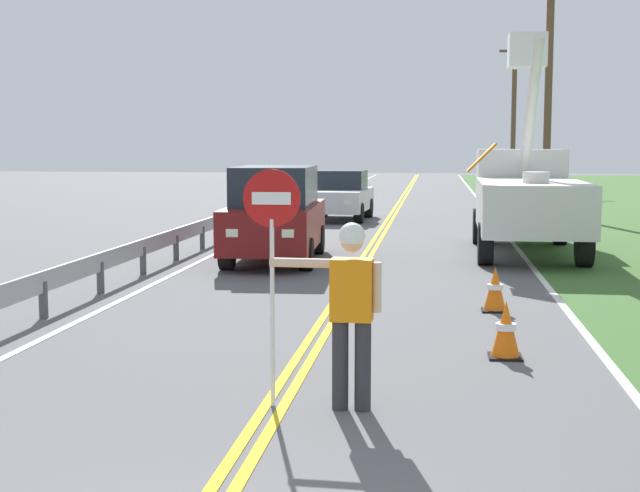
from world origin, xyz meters
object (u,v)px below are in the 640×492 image
(stop_sign_paddle, at_px, (272,234))
(utility_pole_far, at_px, (514,112))
(oncoming_sedan_second, at_px, (341,196))
(oncoming_suv_nearest, at_px, (275,214))
(traffic_cone_lead, at_px, (506,331))
(utility_bucket_truck, at_px, (526,194))
(traffic_cone_mid, at_px, (495,290))
(flagger_worker, at_px, (351,304))
(utility_pole_mid, at_px, (548,93))

(stop_sign_paddle, bearing_deg, utility_pole_far, 82.33)
(oncoming_sedan_second, bearing_deg, oncoming_suv_nearest, -91.33)
(oncoming_suv_nearest, distance_m, traffic_cone_lead, 9.65)
(stop_sign_paddle, distance_m, oncoming_suv_nearest, 11.10)
(utility_bucket_truck, relative_size, traffic_cone_mid, 9.78)
(utility_bucket_truck, xyz_separation_m, traffic_cone_mid, (-1.22, -8.01, -1.07))
(flagger_worker, height_order, traffic_cone_lead, flagger_worker)
(flagger_worker, bearing_deg, stop_sign_paddle, 177.95)
(oncoming_suv_nearest, bearing_deg, flagger_worker, -76.14)
(stop_sign_paddle, bearing_deg, oncoming_sedan_second, 94.31)
(oncoming_suv_nearest, height_order, traffic_cone_mid, oncoming_suv_nearest)
(utility_bucket_truck, distance_m, traffic_cone_lead, 11.22)
(oncoming_suv_nearest, bearing_deg, utility_pole_mid, 62.87)
(flagger_worker, height_order, utility_pole_mid, utility_pole_mid)
(stop_sign_paddle, xyz_separation_m, utility_pole_far, (6.05, 44.93, 2.77))
(oncoming_sedan_second, height_order, utility_pole_far, utility_pole_far)
(utility_bucket_truck, distance_m, oncoming_sedan_second, 10.28)
(flagger_worker, bearing_deg, oncoming_suv_nearest, 103.86)
(traffic_cone_lead, relative_size, traffic_cone_mid, 1.00)
(stop_sign_paddle, bearing_deg, flagger_worker, -2.05)
(oncoming_suv_nearest, relative_size, utility_pole_far, 0.54)
(utility_bucket_truck, bearing_deg, utility_pole_far, 85.78)
(utility_bucket_truck, height_order, oncoming_suv_nearest, utility_bucket_truck)
(oncoming_suv_nearest, height_order, traffic_cone_lead, oncoming_suv_nearest)
(traffic_cone_lead, distance_m, traffic_cone_mid, 3.09)
(utility_bucket_truck, bearing_deg, flagger_worker, -102.39)
(utility_pole_mid, bearing_deg, utility_bucket_truck, -98.97)
(stop_sign_paddle, relative_size, oncoming_suv_nearest, 0.50)
(stop_sign_paddle, distance_m, utility_bucket_truck, 13.94)
(traffic_cone_lead, bearing_deg, utility_bucket_truck, 83.34)
(stop_sign_paddle, bearing_deg, utility_pole_mid, 77.58)
(flagger_worker, height_order, oncoming_sedan_second, flagger_worker)
(stop_sign_paddle, xyz_separation_m, utility_bucket_truck, (3.72, 13.42, -0.30))
(utility_pole_far, relative_size, traffic_cone_mid, 12.27)
(oncoming_suv_nearest, height_order, utility_pole_mid, utility_pole_mid)
(stop_sign_paddle, distance_m, traffic_cone_lead, 3.63)
(oncoming_sedan_second, distance_m, utility_pole_far, 24.31)
(utility_bucket_truck, bearing_deg, oncoming_sedan_second, 121.69)
(flagger_worker, distance_m, oncoming_suv_nearest, 11.26)
(flagger_worker, xyz_separation_m, traffic_cone_mid, (1.73, 5.44, -0.71))
(oncoming_suv_nearest, distance_m, utility_pole_mid, 17.01)
(utility_pole_mid, bearing_deg, flagger_worker, -100.77)
(oncoming_sedan_second, bearing_deg, utility_pole_mid, 26.01)
(flagger_worker, distance_m, stop_sign_paddle, 1.02)
(stop_sign_paddle, distance_m, utility_pole_mid, 26.50)
(utility_bucket_truck, relative_size, utility_pole_far, 0.80)
(utility_pole_mid, relative_size, traffic_cone_lead, 12.31)
(utility_bucket_truck, distance_m, oncoming_suv_nearest, 6.20)
(utility_pole_mid, bearing_deg, oncoming_suv_nearest, -117.13)
(stop_sign_paddle, height_order, utility_bucket_truck, utility_bucket_truck)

